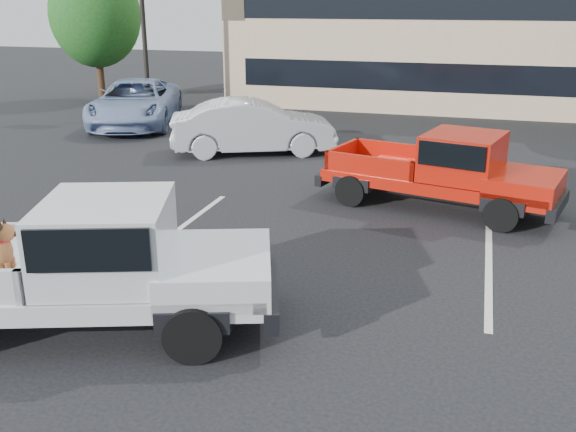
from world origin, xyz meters
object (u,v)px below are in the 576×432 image
at_px(tree_left, 95,15).
at_px(red_pickup, 455,169).
at_px(silver_pickup, 90,259).
at_px(blue_suv, 135,103).
at_px(silver_sedan, 253,127).

distance_m(tree_left, red_pickup, 20.34).
height_order(tree_left, red_pickup, tree_left).
distance_m(silver_pickup, blue_suv, 15.57).
distance_m(silver_pickup, silver_sedan, 10.96).
bearing_deg(red_pickup, tree_left, 157.43).
relative_size(silver_sedan, blue_suv, 0.82).
bearing_deg(silver_pickup, blue_suv, 98.16).
bearing_deg(silver_pickup, silver_sedan, 78.84).
relative_size(tree_left, red_pickup, 1.10).
height_order(tree_left, silver_sedan, tree_left).
relative_size(red_pickup, silver_sedan, 1.13).
height_order(tree_left, silver_pickup, tree_left).
bearing_deg(silver_pickup, red_pickup, 37.96).
height_order(silver_sedan, blue_suv, blue_suv).
relative_size(red_pickup, blue_suv, 0.93).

